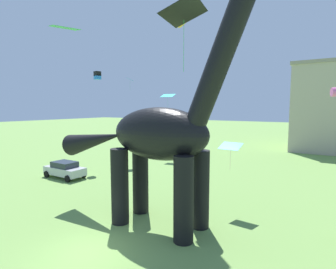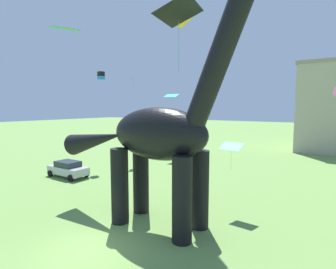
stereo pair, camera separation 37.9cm
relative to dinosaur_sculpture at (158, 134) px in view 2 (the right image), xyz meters
name	(u,v)px [view 2 (the right image)]	position (x,y,z in m)	size (l,w,h in m)	color
ground_plane	(87,251)	(-1.10, -4.18, -5.26)	(240.00, 240.00, 0.00)	#6B9347
dinosaur_sculpture	(158,134)	(0.00, 0.00, 0.00)	(13.91, 2.95, 14.54)	black
parked_sedan_left	(68,169)	(-13.37, 3.77, -4.45)	(4.20, 2.00, 1.55)	#B7B7BC
kite_far_right	(179,12)	(3.98, -4.34, 4.52)	(1.44, 1.83, 2.13)	black
kite_far_left	(181,18)	(-1.01, 4.27, 7.56)	(2.37, 2.41, 0.68)	orange
kite_apex	(134,80)	(-13.52, 13.77, 4.90)	(1.35, 1.48, 1.61)	#287AE5
kite_near_high	(65,29)	(-3.61, -3.09, 5.49)	(1.48, 1.67, 0.20)	green
kite_drifting	(101,76)	(-14.89, 9.69, 5.07)	(0.78, 0.78, 0.90)	black
kite_trailing	(171,96)	(-10.66, 18.08, 3.00)	(1.97, 1.55, 2.29)	#19B2B7
kite_mid_right	(231,146)	(2.67, 4.46, -1.05)	(1.45, 1.09, 1.77)	#19B2B7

